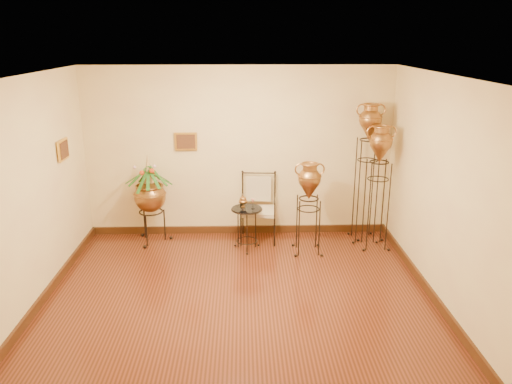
{
  "coord_description": "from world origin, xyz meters",
  "views": [
    {
      "loc": [
        0.06,
        -5.48,
        3.24
      ],
      "look_at": [
        0.25,
        1.3,
        1.1
      ],
      "focal_mm": 35.0,
      "sensor_mm": 36.0,
      "label": 1
    }
  ],
  "objects_px": {
    "amphora_tall": "(367,172)",
    "planter_urn": "(150,193)",
    "amphora_mid": "(377,187)",
    "armchair": "(258,208)",
    "side_table": "(247,228)"
  },
  "relations": [
    {
      "from": "amphora_tall",
      "to": "amphora_mid",
      "type": "relative_size",
      "value": 1.15
    },
    {
      "from": "amphora_tall",
      "to": "planter_urn",
      "type": "bearing_deg",
      "value": 180.0
    },
    {
      "from": "amphora_tall",
      "to": "side_table",
      "type": "bearing_deg",
      "value": -169.47
    },
    {
      "from": "amphora_tall",
      "to": "planter_urn",
      "type": "relative_size",
      "value": 1.52
    },
    {
      "from": "planter_urn",
      "to": "side_table",
      "type": "relative_size",
      "value": 1.73
    },
    {
      "from": "amphora_tall",
      "to": "armchair",
      "type": "bearing_deg",
      "value": 180.0
    },
    {
      "from": "planter_urn",
      "to": "armchair",
      "type": "relative_size",
      "value": 1.36
    },
    {
      "from": "side_table",
      "to": "amphora_tall",
      "type": "bearing_deg",
      "value": 10.53
    },
    {
      "from": "armchair",
      "to": "side_table",
      "type": "bearing_deg",
      "value": -114.17
    },
    {
      "from": "amphora_tall",
      "to": "armchair",
      "type": "relative_size",
      "value": 2.06
    },
    {
      "from": "amphora_mid",
      "to": "armchair",
      "type": "distance_m",
      "value": 1.92
    },
    {
      "from": "amphora_tall",
      "to": "side_table",
      "type": "xyz_separation_m",
      "value": [
        -1.92,
        -0.36,
        -0.8
      ]
    },
    {
      "from": "armchair",
      "to": "side_table",
      "type": "distance_m",
      "value": 0.45
    },
    {
      "from": "armchair",
      "to": "amphora_mid",
      "type": "bearing_deg",
      "value": -5.35
    },
    {
      "from": "amphora_mid",
      "to": "planter_urn",
      "type": "distance_m",
      "value": 3.59
    }
  ]
}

